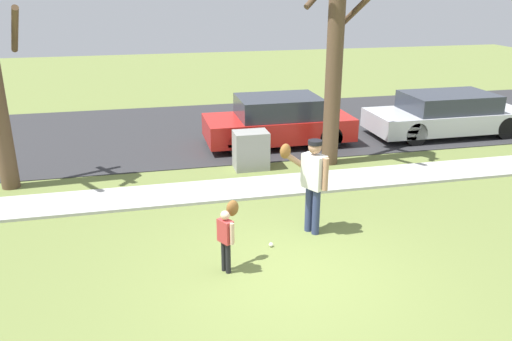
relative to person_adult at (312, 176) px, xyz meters
name	(u,v)px	position (x,y,z in m)	size (l,w,h in m)	color
ground_plane	(245,191)	(-0.74, 2.16, -1.08)	(48.00, 48.00, 0.00)	olive
sidewalk_strip	(244,188)	(-0.74, 2.26, -1.05)	(36.00, 1.20, 0.06)	#B2B2AD
road_surface	(211,130)	(-0.74, 7.26, -1.07)	(36.00, 6.80, 0.02)	#2D2D30
person_adult	(312,176)	(0.00, 0.00, 0.00)	(0.86, 0.54, 1.72)	navy
person_child	(228,229)	(-1.64, -0.91, -0.38)	(0.41, 0.55, 1.07)	black
baseball	(271,245)	(-0.81, -0.37, -1.04)	(0.07, 0.07, 0.07)	white
utility_cabinet	(251,150)	(-0.29, 3.57, -0.62)	(0.82, 0.58, 0.92)	gray
street_tree_near	(336,41)	(1.71, 3.51, 1.89)	(1.85, 1.89, 5.60)	brown
parked_hatchback_red	(278,121)	(0.87, 5.34, -0.42)	(4.00, 1.75, 1.33)	red
parked_sedan_silver	(447,114)	(5.94, 5.15, -0.45)	(4.60, 1.80, 1.23)	silver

